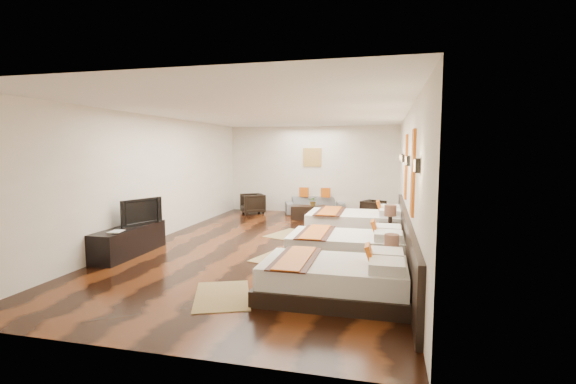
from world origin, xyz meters
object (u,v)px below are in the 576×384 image
(tv_console, at_px, (129,241))
(tv, at_px, (139,211))
(sofa, at_px, (315,205))
(bed_mid, at_px, (348,248))
(nightstand_b, at_px, (390,233))
(figurine, at_px, (152,212))
(bed_far, at_px, (357,224))
(table_plant, at_px, (313,201))
(armchair_left, at_px, (252,204))
(coffee_table, at_px, (309,212))
(armchair_right, at_px, (373,209))
(book, at_px, (110,232))
(nightstand_a, at_px, (391,268))
(bed_near, at_px, (336,279))

(tv_console, bearing_deg, tv, 79.81)
(tv, bearing_deg, sofa, -3.59)
(bed_mid, bearing_deg, nightstand_b, 60.14)
(tv_console, relative_size, figurine, 5.48)
(bed_far, height_order, table_plant, bed_far)
(figurine, xyz_separation_m, sofa, (2.64, 5.03, -0.44))
(bed_far, xyz_separation_m, nightstand_b, (0.75, -0.99, 0.02))
(sofa, bearing_deg, figurine, -136.73)
(tv, bearing_deg, armchair_left, 14.26)
(bed_mid, xyz_separation_m, coffee_table, (-1.55, 4.40, -0.08))
(table_plant, bearing_deg, tv, -121.21)
(nightstand_b, distance_m, armchair_right, 3.68)
(sofa, bearing_deg, book, -131.45)
(bed_mid, bearing_deg, coffee_table, 109.46)
(tv_console, distance_m, figurine, 0.93)
(bed_mid, height_order, book, bed_mid)
(sofa, distance_m, table_plant, 1.10)
(tv_console, xyz_separation_m, book, (0.00, -0.55, 0.29))
(nightstand_a, bearing_deg, armchair_right, 94.21)
(tv_console, bearing_deg, bed_mid, 5.54)
(armchair_left, relative_size, armchair_right, 1.17)
(nightstand_a, distance_m, nightstand_b, 2.39)
(nightstand_b, bearing_deg, book, -155.49)
(nightstand_b, distance_m, armchair_left, 5.65)
(bed_near, bearing_deg, tv_console, 162.02)
(figurine, height_order, armchair_left, figurine)
(nightstand_a, xyz_separation_m, figurine, (-4.95, 1.50, 0.44))
(armchair_left, bearing_deg, bed_near, -4.80)
(nightstand_b, distance_m, tv, 5.12)
(book, xyz_separation_m, table_plant, (2.79, 5.34, -0.02))
(nightstand_b, relative_size, sofa, 0.49)
(bed_near, bearing_deg, tv, 158.42)
(tv, distance_m, sofa, 6.17)
(book, height_order, armchair_right, book)
(bed_far, distance_m, armchair_right, 2.68)
(bed_mid, xyz_separation_m, armchair_right, (0.30, 4.96, -0.00))
(tv, height_order, armchair_left, tv)
(nightstand_b, xyz_separation_m, tv_console, (-4.95, -1.71, -0.04))
(bed_near, bearing_deg, armchair_left, 117.29)
(sofa, bearing_deg, nightstand_a, -89.60)
(bed_far, height_order, book, bed_far)
(bed_mid, relative_size, figurine, 6.46)
(figurine, relative_size, table_plant, 1.12)
(bed_mid, relative_size, armchair_right, 3.50)
(bed_mid, distance_m, coffee_table, 4.66)
(bed_mid, distance_m, armchair_right, 4.97)
(bed_near, xyz_separation_m, bed_far, (0.00, 4.07, 0.03))
(bed_near, bearing_deg, armchair_right, 87.41)
(nightstand_b, distance_m, tv_console, 5.23)
(bed_far, xyz_separation_m, table_plant, (-1.41, 2.09, 0.24))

